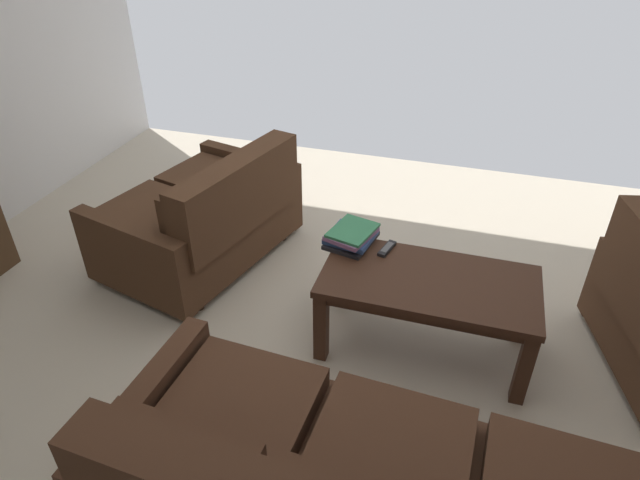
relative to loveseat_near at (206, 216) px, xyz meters
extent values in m
cube|color=beige|center=(-1.04, 0.50, -0.35)|extent=(5.68, 5.01, 0.01)
cylinder|color=black|center=(-0.72, 1.25, -0.31)|extent=(0.05, 0.05, 0.06)
cube|color=#472B1C|center=(-1.52, 1.62, 0.14)|extent=(0.60, 0.76, 0.10)
cube|color=#472B1C|center=(-0.92, 1.59, 0.14)|extent=(0.60, 0.76, 0.10)
cube|color=#472B1C|center=(-0.91, 1.86, 0.27)|extent=(0.54, 0.15, 0.32)
cube|color=#472B1C|center=(-0.57, 1.59, -0.03)|extent=(0.14, 0.83, 0.54)
cylinder|color=black|center=(0.31, -0.54, -0.31)|extent=(0.06, 0.06, 0.06)
cylinder|color=black|center=(0.53, 0.34, -0.31)|extent=(0.06, 0.06, 0.06)
cylinder|color=black|center=(-0.40, -0.37, -0.31)|extent=(0.06, 0.06, 0.06)
cylinder|color=black|center=(-0.18, 0.51, -0.31)|extent=(0.06, 0.06, 0.06)
cube|color=#4C301E|center=(0.07, -0.02, -0.11)|extent=(1.08, 1.24, 0.34)
cube|color=#4C301E|center=(0.02, -0.28, 0.11)|extent=(0.85, 0.66, 0.10)
cube|color=#4C301E|center=(0.15, 0.24, 0.11)|extent=(0.85, 0.66, 0.10)
cube|color=#4C301E|center=(-0.29, 0.07, 0.24)|extent=(0.43, 1.08, 0.46)
cube|color=#4C301E|center=(-0.25, -0.21, 0.24)|extent=(0.23, 0.50, 0.32)
cube|color=#4C301E|center=(-0.12, 0.30, 0.24)|extent=(0.23, 0.50, 0.32)
cube|color=#4C301E|center=(-0.07, -0.58, -0.04)|extent=(0.85, 0.30, 0.50)
cube|color=#4C301E|center=(0.20, 0.55, -0.04)|extent=(0.85, 0.30, 0.50)
cube|color=#3D2316|center=(-1.53, 0.44, 0.12)|extent=(1.12, 0.57, 0.04)
cube|color=#3D2316|center=(-1.53, 0.44, 0.07)|extent=(1.03, 0.52, 0.05)
cube|color=#3D2316|center=(-2.04, 0.20, -0.12)|extent=(0.07, 0.07, 0.44)
cube|color=#3D2316|center=(-1.01, 0.20, -0.12)|extent=(0.07, 0.07, 0.44)
cube|color=#3D2316|center=(-2.04, 0.68, -0.12)|extent=(0.07, 0.07, 0.44)
cube|color=#3D2316|center=(-1.01, 0.68, -0.12)|extent=(0.07, 0.07, 0.44)
cylinder|color=black|center=(-2.49, 0.03, -0.31)|extent=(0.06, 0.06, 0.06)
cube|color=black|center=(-1.05, 0.23, 0.15)|extent=(0.28, 0.34, 0.02)
cube|color=#385693|center=(-1.05, 0.22, 0.18)|extent=(0.29, 0.29, 0.03)
cube|color=#996699|center=(-1.06, 0.24, 0.20)|extent=(0.29, 0.32, 0.02)
cube|color=#337F51|center=(-1.06, 0.24, 0.22)|extent=(0.27, 0.32, 0.02)
cube|color=black|center=(-1.26, 0.25, 0.15)|extent=(0.08, 0.17, 0.02)
cube|color=#59595B|center=(-1.26, 0.25, 0.16)|extent=(0.06, 0.11, 0.00)
camera|label=1|loc=(-1.64, 2.75, 1.84)|focal=30.44mm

